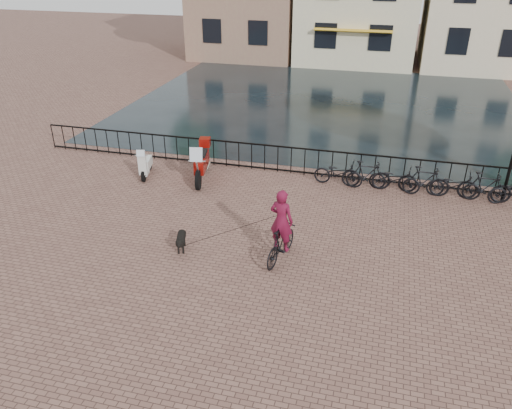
% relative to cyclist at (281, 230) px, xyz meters
% --- Properties ---
extents(ground, '(100.00, 100.00, 0.00)m').
position_rel_cyclist_xyz_m(ground, '(-0.87, -2.30, -0.92)').
color(ground, brown).
rests_on(ground, ground).
extents(canal_water, '(20.00, 20.00, 0.00)m').
position_rel_cyclist_xyz_m(canal_water, '(-0.87, 15.00, -0.92)').
color(canal_water, black).
rests_on(canal_water, ground).
extents(railing, '(20.00, 0.05, 1.02)m').
position_rel_cyclist_xyz_m(railing, '(-0.87, 5.70, -0.41)').
color(railing, black).
rests_on(railing, ground).
extents(cyclist, '(0.86, 1.83, 2.42)m').
position_rel_cyclist_xyz_m(cyclist, '(0.00, 0.00, 0.00)').
color(cyclist, black).
rests_on(cyclist, ground).
extents(dog, '(0.51, 0.90, 0.58)m').
position_rel_cyclist_xyz_m(dog, '(-2.75, -0.23, -0.63)').
color(dog, black).
rests_on(dog, ground).
extents(motorcycle, '(0.97, 2.31, 1.61)m').
position_rel_cyclist_xyz_m(motorcycle, '(-3.84, 4.35, -0.11)').
color(motorcycle, maroon).
rests_on(motorcycle, ground).
extents(scooter, '(0.71, 1.40, 1.25)m').
position_rel_cyclist_xyz_m(scooter, '(-5.91, 4.13, -0.29)').
color(scooter, silver).
rests_on(scooter, ground).
extents(parked_bike_0, '(1.76, 0.76, 0.90)m').
position_rel_cyclist_xyz_m(parked_bike_0, '(0.93, 5.10, -0.47)').
color(parked_bike_0, black).
rests_on(parked_bike_0, ground).
extents(parked_bike_1, '(1.68, 0.55, 1.00)m').
position_rel_cyclist_xyz_m(parked_bike_1, '(1.88, 5.10, -0.42)').
color(parked_bike_1, black).
rests_on(parked_bike_1, ground).
extents(parked_bike_2, '(1.78, 0.81, 0.90)m').
position_rel_cyclist_xyz_m(parked_bike_2, '(2.83, 5.10, -0.47)').
color(parked_bike_2, black).
rests_on(parked_bike_2, ground).
extents(parked_bike_3, '(1.69, 0.56, 1.00)m').
position_rel_cyclist_xyz_m(parked_bike_3, '(3.78, 5.10, -0.42)').
color(parked_bike_3, black).
rests_on(parked_bike_3, ground).
extents(parked_bike_4, '(1.73, 0.62, 0.90)m').
position_rel_cyclist_xyz_m(parked_bike_4, '(4.73, 5.10, -0.47)').
color(parked_bike_4, black).
rests_on(parked_bike_4, ground).
extents(parked_bike_5, '(1.68, 0.55, 1.00)m').
position_rel_cyclist_xyz_m(parked_bike_5, '(5.68, 5.10, -0.42)').
color(parked_bike_5, black).
rests_on(parked_bike_5, ground).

